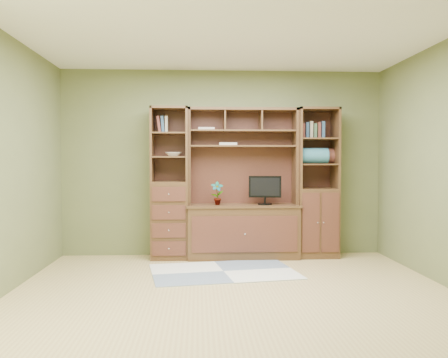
{
  "coord_description": "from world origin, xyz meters",
  "views": [
    {
      "loc": [
        -0.35,
        -4.7,
        1.31
      ],
      "look_at": [
        -0.03,
        1.2,
        1.1
      ],
      "focal_mm": 38.0,
      "sensor_mm": 36.0,
      "label": 1
    }
  ],
  "objects": [
    {
      "name": "center_hutch",
      "position": [
        0.27,
        1.73,
        1.02
      ],
      "size": [
        1.54,
        0.53,
        2.05
      ],
      "primitive_type": "cube",
      "color": "#462C18",
      "rests_on": "ground"
    },
    {
      "name": "magazines",
      "position": [
        0.06,
        1.82,
        1.56
      ],
      "size": [
        0.24,
        0.18,
        0.04
      ],
      "primitive_type": "cube",
      "color": "#B7AA9C",
      "rests_on": "center_hutch"
    },
    {
      "name": "orchid",
      "position": [
        -0.09,
        1.7,
        0.89
      ],
      "size": [
        0.17,
        0.11,
        0.32
      ],
      "primitive_type": "imported",
      "color": "#B3523C",
      "rests_on": "center_hutch"
    },
    {
      "name": "monitor",
      "position": [
        0.56,
        1.7,
        1.0
      ],
      "size": [
        0.47,
        0.27,
        0.54
      ],
      "primitive_type": "cube",
      "rotation": [
        0.0,
        0.0,
        -0.18
      ],
      "color": "black",
      "rests_on": "center_hutch"
    },
    {
      "name": "blanket_red",
      "position": [
        1.36,
        1.85,
        1.4
      ],
      "size": [
        0.39,
        0.21,
        0.21
      ],
      "primitive_type": "cube",
      "color": "brown",
      "rests_on": "right_tower"
    },
    {
      "name": "left_tower",
      "position": [
        -0.73,
        1.77,
        1.02
      ],
      "size": [
        0.5,
        0.45,
        2.05
      ],
      "primitive_type": "cube",
      "color": "#462C18",
      "rests_on": "ground"
    },
    {
      "name": "rug",
      "position": [
        -0.05,
        0.9,
        0.01
      ],
      "size": [
        1.84,
        1.38,
        0.01
      ],
      "primitive_type": "cube",
      "rotation": [
        0.0,
        0.0,
        0.16
      ],
      "color": "#AAB0B0",
      "rests_on": "ground"
    },
    {
      "name": "blanket_teal",
      "position": [
        1.24,
        1.73,
        1.4
      ],
      "size": [
        0.37,
        0.21,
        0.21
      ],
      "primitive_type": "cube",
      "color": "#2D6677",
      "rests_on": "right_tower"
    },
    {
      "name": "right_tower",
      "position": [
        1.29,
        1.77,
        1.02
      ],
      "size": [
        0.55,
        0.45,
        2.05
      ],
      "primitive_type": "cube",
      "color": "#462C18",
      "rests_on": "ground"
    },
    {
      "name": "bowl",
      "position": [
        -0.68,
        1.77,
        1.42
      ],
      "size": [
        0.22,
        0.22,
        0.05
      ],
      "primitive_type": "imported",
      "color": "silver",
      "rests_on": "left_tower"
    },
    {
      "name": "room",
      "position": [
        0.0,
        0.0,
        1.3
      ],
      "size": [
        4.6,
        4.1,
        2.64
      ],
      "color": "tan",
      "rests_on": "ground"
    }
  ]
}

